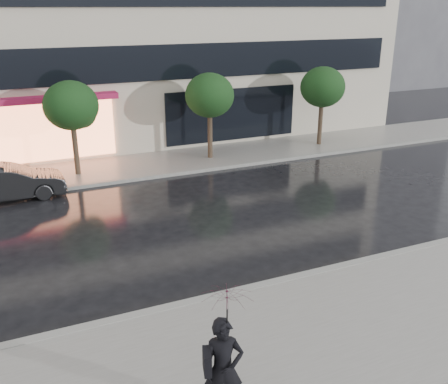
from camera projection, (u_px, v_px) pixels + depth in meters
ground at (247, 270)px, 13.56m from camera, size 120.00×120.00×0.00m
sidewalk_near at (314, 336)px, 10.75m from camera, size 60.00×4.50×0.12m
sidewalk_far at (146, 165)px, 22.32m from camera, size 60.00×3.50×0.12m
curb_near at (265, 286)px, 12.68m from camera, size 60.00×0.25×0.14m
curb_far at (157, 176)px, 20.82m from camera, size 60.00×0.25×0.14m
tree_mid_west at (73, 107)px, 20.02m from camera, size 2.20×2.20×3.99m
tree_mid_east at (211, 97)px, 22.29m from camera, size 2.20×2.20×3.99m
tree_far_east at (323, 88)px, 24.55m from camera, size 2.20×2.20×3.99m
parked_car at (9, 183)px, 18.30m from camera, size 3.95×1.38×1.30m
pedestrian_with_umbrella at (225, 341)px, 8.13m from camera, size 1.05×1.06×2.47m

